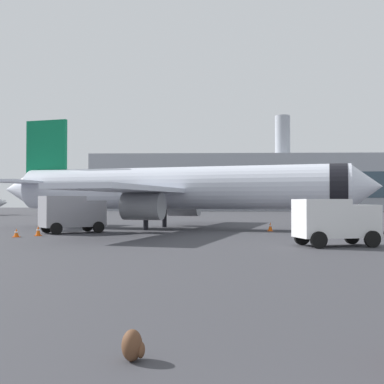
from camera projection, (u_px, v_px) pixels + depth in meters
The scene contains 9 objects.
airplane_at_gate at pixel (174, 189), 42.41m from camera, with size 35.36×32.19×10.50m.
service_truck at pixel (72, 213), 36.79m from camera, with size 5.17×4.62×2.90m.
cargo_van at pixel (335, 220), 25.79m from camera, with size 4.73×3.15×2.60m.
safety_cone_near at pixel (16, 233), 32.45m from camera, with size 0.44×0.44×0.61m.
safety_cone_mid at pixel (38, 231), 33.62m from camera, with size 0.44×0.44×0.76m.
safety_cone_far at pixel (355, 231), 33.46m from camera, with size 0.44×0.44×0.68m.
safety_cone_outer at pixel (270, 227), 39.20m from camera, with size 0.44×0.44×0.77m.
traveller_backpack at pixel (133, 346), 7.18m from camera, with size 0.36×0.40×0.48m.
terminal_building at pixel (252, 183), 138.73m from camera, with size 93.19×18.90×28.03m.
Camera 1 is at (-0.42, -2.53, 2.44)m, focal length 43.86 mm.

